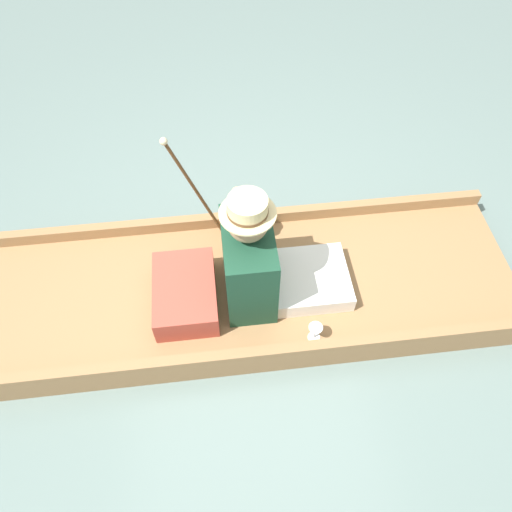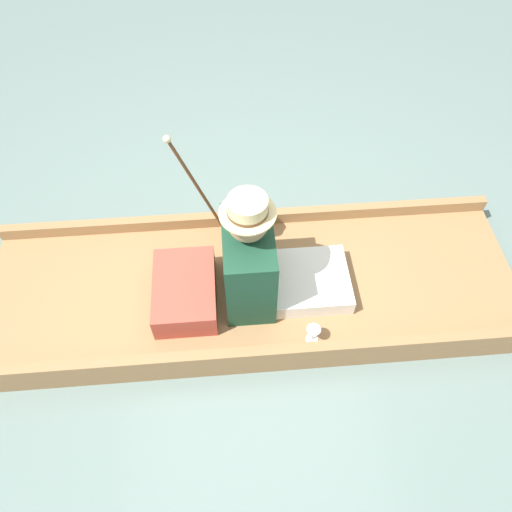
% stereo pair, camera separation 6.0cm
% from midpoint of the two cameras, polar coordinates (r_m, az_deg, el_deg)
% --- Properties ---
extents(ground_plane, '(16.00, 16.00, 0.00)m').
position_cam_midpoint_polar(ground_plane, '(3.16, 0.28, -4.46)').
color(ground_plane, slate).
extents(punt_boat, '(1.04, 3.21, 0.22)m').
position_cam_midpoint_polar(punt_boat, '(3.09, 0.29, -3.73)').
color(punt_boat, '#997047').
rests_on(punt_boat, ground_plane).
extents(seat_cushion, '(0.51, 0.36, 0.18)m').
position_cam_midpoint_polar(seat_cushion, '(2.93, -7.53, -4.04)').
color(seat_cushion, '#B24738').
rests_on(seat_cushion, punt_boat).
extents(seated_person, '(0.48, 0.74, 0.80)m').
position_cam_midpoint_polar(seated_person, '(2.79, 1.30, -0.77)').
color(seated_person, white).
rests_on(seated_person, punt_boat).
extents(teddy_bear, '(0.30, 0.18, 0.43)m').
position_cam_midpoint_polar(teddy_bear, '(3.09, -1.10, 4.15)').
color(teddy_bear, tan).
rests_on(teddy_bear, punt_boat).
extents(wine_glass, '(0.08, 0.08, 0.12)m').
position_cam_midpoint_polar(wine_glass, '(2.79, 7.18, -8.61)').
color(wine_glass, silver).
rests_on(wine_glass, punt_boat).
extents(walking_cane, '(0.04, 0.30, 0.82)m').
position_cam_midpoint_polar(walking_cane, '(2.94, -6.57, 8.53)').
color(walking_cane, brown).
rests_on(walking_cane, punt_boat).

